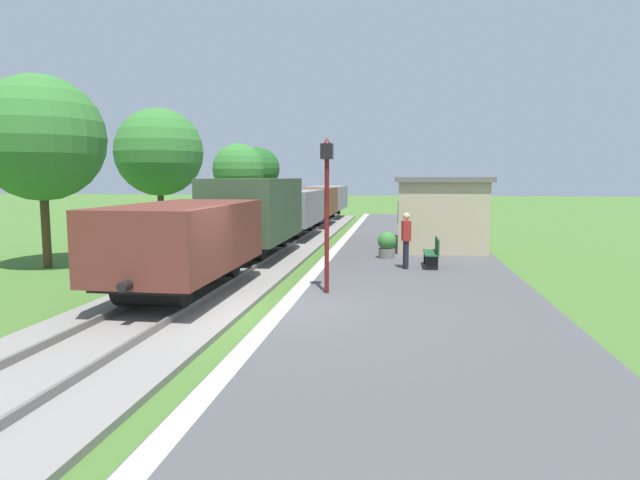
{
  "coord_description": "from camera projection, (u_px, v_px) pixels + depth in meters",
  "views": [
    {
      "loc": [
        2.85,
        -11.2,
        3.03
      ],
      "look_at": [
        0.31,
        6.05,
        1.01
      ],
      "focal_mm": 30.52,
      "sensor_mm": 36.0,
      "label": 1
    }
  ],
  "objects": [
    {
      "name": "potted_planter",
      "position": [
        387.0,
        244.0,
        18.72
      ],
      "size": [
        0.64,
        0.64,
        0.92
      ],
      "color": "slate",
      "rests_on": "platform_slab"
    },
    {
      "name": "rail_near",
      "position": [
        191.0,
        306.0,
        11.99
      ],
      "size": [
        0.07,
        60.0,
        0.14
      ],
      "primitive_type": "cube",
      "color": "slate",
      "rests_on": "track_ballast"
    },
    {
      "name": "platform_slab",
      "position": [
        415.0,
        318.0,
        11.29
      ],
      "size": [
        6.0,
        60.0,
        0.25
      ],
      "primitive_type": "cube",
      "color": "#4C4C4F",
      "rests_on": "ground"
    },
    {
      "name": "tree_trackside_mid",
      "position": [
        41.0,
        138.0,
        17.8
      ],
      "size": [
        4.11,
        4.11,
        6.36
      ],
      "color": "#4C3823",
      "rests_on": "ground"
    },
    {
      "name": "station_hut",
      "position": [
        438.0,
        211.0,
        21.95
      ],
      "size": [
        3.5,
        5.8,
        2.78
      ],
      "color": "tan",
      "rests_on": "platform_slab"
    },
    {
      "name": "tree_field_left",
      "position": [
        238.0,
        169.0,
        29.87
      ],
      "size": [
        2.83,
        2.83,
        4.88
      ],
      "color": "#4C3823",
      "rests_on": "ground"
    },
    {
      "name": "lamp_post_near",
      "position": [
        327.0,
        187.0,
        12.83
      ],
      "size": [
        0.28,
        0.28,
        3.7
      ],
      "color": "#591414",
      "rests_on": "platform_slab"
    },
    {
      "name": "track_ballast",
      "position": [
        160.0,
        311.0,
        12.11
      ],
      "size": [
        3.8,
        60.0,
        0.12
      ],
      "primitive_type": "cube",
      "color": "gray",
      "rests_on": "ground"
    },
    {
      "name": "tree_field_distant",
      "position": [
        259.0,
        169.0,
        36.66
      ],
      "size": [
        2.84,
        2.84,
        5.03
      ],
      "color": "#4C3823",
      "rests_on": "ground"
    },
    {
      "name": "tree_trackside_far",
      "position": [
        159.0,
        152.0,
        24.44
      ],
      "size": [
        3.93,
        3.93,
        6.11
      ],
      "color": "#4C3823",
      "rests_on": "ground"
    },
    {
      "name": "freight_train",
      "position": [
        289.0,
        210.0,
        25.99
      ],
      "size": [
        2.5,
        32.6,
        2.72
      ],
      "color": "brown",
      "rests_on": "rail_near"
    },
    {
      "name": "ground_plane",
      "position": [
        265.0,
        318.0,
        11.77
      ],
      "size": [
        160.0,
        160.0,
        0.0
      ],
      "primitive_type": "plane",
      "color": "#47702D"
    },
    {
      "name": "rail_far",
      "position": [
        130.0,
        304.0,
        12.2
      ],
      "size": [
        0.07,
        60.0,
        0.14
      ],
      "primitive_type": "cube",
      "color": "slate",
      "rests_on": "track_ballast"
    },
    {
      "name": "bench_near_hut",
      "position": [
        433.0,
        252.0,
        16.87
      ],
      "size": [
        0.42,
        1.5,
        0.91
      ],
      "color": "#1E4C2D",
      "rests_on": "platform_slab"
    },
    {
      "name": "platform_edge_stripe",
      "position": [
        283.0,
        307.0,
        11.68
      ],
      "size": [
        0.36,
        60.0,
        0.01
      ],
      "primitive_type": "cube",
      "color": "silver",
      "rests_on": "platform_slab"
    },
    {
      "name": "person_waiting",
      "position": [
        406.0,
        238.0,
        16.51
      ],
      "size": [
        0.29,
        0.41,
        1.71
      ],
      "rotation": [
        0.0,
        0.0,
        3.29
      ],
      "color": "black",
      "rests_on": "platform_slab"
    }
  ]
}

